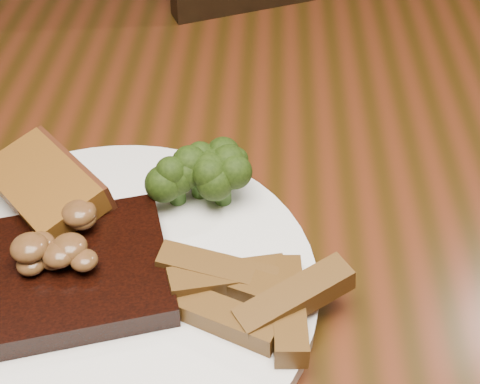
# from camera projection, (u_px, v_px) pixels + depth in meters

# --- Properties ---
(dining_table) EXTENTS (1.60, 0.90, 0.75)m
(dining_table) POSITION_uv_depth(u_px,v_px,m) (220.00, 293.00, 0.61)
(dining_table) COLOR #471E0E
(dining_table) RESTS_ON ground
(chair_far) EXTENTS (0.61, 0.61, 0.98)m
(chair_far) POSITION_uv_depth(u_px,v_px,m) (295.00, 77.00, 1.09)
(chair_far) COLOR black
(chair_far) RESTS_ON ground
(plate) EXTENTS (0.35, 0.35, 0.01)m
(plate) POSITION_uv_depth(u_px,v_px,m) (105.00, 288.00, 0.49)
(plate) COLOR white
(plate) RESTS_ON dining_table
(steak) EXTENTS (0.18, 0.15, 0.02)m
(steak) POSITION_uv_depth(u_px,v_px,m) (60.00, 276.00, 0.47)
(steak) COLOR black
(steak) RESTS_ON plate
(steak_bone) EXTENTS (0.14, 0.05, 0.02)m
(steak_bone) POSITION_uv_depth(u_px,v_px,m) (41.00, 340.00, 0.44)
(steak_bone) COLOR #C2B296
(steak_bone) RESTS_ON plate
(mushroom_pile) EXTENTS (0.07, 0.07, 0.03)m
(mushroom_pile) POSITION_uv_depth(u_px,v_px,m) (57.00, 248.00, 0.46)
(mushroom_pile) COLOR brown
(mushroom_pile) RESTS_ON steak
(garlic_bread) EXTENTS (0.11, 0.11, 0.02)m
(garlic_bread) POSITION_uv_depth(u_px,v_px,m) (48.00, 205.00, 0.53)
(garlic_bread) COLOR brown
(garlic_bread) RESTS_ON plate
(potato_wedges) EXTENTS (0.11, 0.11, 0.02)m
(potato_wedges) POSITION_uv_depth(u_px,v_px,m) (217.00, 292.00, 0.46)
(potato_wedges) COLOR brown
(potato_wedges) RESTS_ON plate
(broccoli_cluster) EXTENTS (0.08, 0.08, 0.04)m
(broccoli_cluster) POSITION_uv_depth(u_px,v_px,m) (212.00, 180.00, 0.54)
(broccoli_cluster) COLOR #263C0D
(broccoli_cluster) RESTS_ON plate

